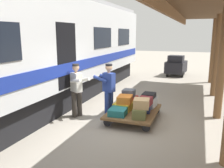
{
  "coord_description": "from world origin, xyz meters",
  "views": [
    {
      "loc": [
        -1.78,
        6.41,
        2.63
      ],
      "look_at": [
        0.62,
        -0.09,
        1.15
      ],
      "focal_mm": 38.03,
      "sensor_mm": 36.0,
      "label": 1
    }
  ],
  "objects_px": {
    "suitcase_maroon_trunk": "(145,102)",
    "baggage_tug": "(176,66)",
    "train_car": "(27,51)",
    "suitcase_navy_fabric": "(144,108)",
    "suitcase_orange_carryall": "(125,99)",
    "suitcase_tan_vintage": "(141,103)",
    "suitcase_black_hardshell": "(149,95)",
    "porter_in_overalls": "(108,88)",
    "suitcase_olive_duffel": "(140,113)",
    "luggage_cart": "(134,112)",
    "porter_by_door": "(77,88)",
    "suitcase_red_plastic": "(129,101)",
    "suitcase_slate_roller": "(129,93)",
    "suitcase_teal_softside": "(118,111)",
    "suitcase_yellow_case": "(124,106)",
    "suitcase_gray_aluminum": "(147,102)"
  },
  "relations": [
    {
      "from": "suitcase_maroon_trunk",
      "to": "baggage_tug",
      "type": "distance_m",
      "value": 8.59
    },
    {
      "from": "train_car",
      "to": "suitcase_navy_fabric",
      "type": "distance_m",
      "value": 4.22
    },
    {
      "from": "suitcase_maroon_trunk",
      "to": "suitcase_orange_carryall",
      "type": "relative_size",
      "value": 1.06
    },
    {
      "from": "suitcase_navy_fabric",
      "to": "suitcase_tan_vintage",
      "type": "bearing_deg",
      "value": 94.34
    },
    {
      "from": "suitcase_tan_vintage",
      "to": "suitcase_black_hardshell",
      "type": "xyz_separation_m",
      "value": [
        0.0,
        -1.07,
        -0.03
      ]
    },
    {
      "from": "suitcase_navy_fabric",
      "to": "porter_in_overalls",
      "type": "xyz_separation_m",
      "value": [
        1.17,
        -0.06,
        0.53
      ]
    },
    {
      "from": "suitcase_olive_duffel",
      "to": "train_car",
      "type": "bearing_deg",
      "value": -2.23
    },
    {
      "from": "train_car",
      "to": "suitcase_olive_duffel",
      "type": "bearing_deg",
      "value": 177.77
    },
    {
      "from": "luggage_cart",
      "to": "porter_by_door",
      "type": "distance_m",
      "value": 1.93
    },
    {
      "from": "porter_by_door",
      "to": "suitcase_navy_fabric",
      "type": "bearing_deg",
      "value": -170.95
    },
    {
      "from": "suitcase_maroon_trunk",
      "to": "porter_in_overalls",
      "type": "relative_size",
      "value": 0.32
    },
    {
      "from": "suitcase_navy_fabric",
      "to": "suitcase_red_plastic",
      "type": "height_order",
      "value": "suitcase_red_plastic"
    },
    {
      "from": "luggage_cart",
      "to": "suitcase_orange_carryall",
      "type": "height_order",
      "value": "suitcase_orange_carryall"
    },
    {
      "from": "suitcase_black_hardshell",
      "to": "porter_by_door",
      "type": "bearing_deg",
      "value": 23.07
    },
    {
      "from": "suitcase_navy_fabric",
      "to": "suitcase_olive_duffel",
      "type": "distance_m",
      "value": 0.54
    },
    {
      "from": "suitcase_maroon_trunk",
      "to": "suitcase_navy_fabric",
      "type": "bearing_deg",
      "value": -19.99
    },
    {
      "from": "train_car",
      "to": "suitcase_slate_roller",
      "type": "relative_size",
      "value": 44.52
    },
    {
      "from": "train_car",
      "to": "suitcase_black_hardshell",
      "type": "height_order",
      "value": "train_car"
    },
    {
      "from": "train_car",
      "to": "suitcase_teal_softside",
      "type": "xyz_separation_m",
      "value": [
        -3.23,
        0.15,
        -1.66
      ]
    },
    {
      "from": "suitcase_teal_softside",
      "to": "suitcase_slate_roller",
      "type": "relative_size",
      "value": 1.58
    },
    {
      "from": "suitcase_yellow_case",
      "to": "suitcase_tan_vintage",
      "type": "bearing_deg",
      "value": 143.58
    },
    {
      "from": "suitcase_olive_duffel",
      "to": "suitcase_maroon_trunk",
      "type": "bearing_deg",
      "value": -92.24
    },
    {
      "from": "suitcase_olive_duffel",
      "to": "suitcase_black_hardshell",
      "type": "relative_size",
      "value": 1.27
    },
    {
      "from": "suitcase_slate_roller",
      "to": "suitcase_red_plastic",
      "type": "bearing_deg",
      "value": -76.29
    },
    {
      "from": "suitcase_slate_roller",
      "to": "suitcase_maroon_trunk",
      "type": "bearing_deg",
      "value": 141.84
    },
    {
      "from": "suitcase_maroon_trunk",
      "to": "suitcase_olive_duffel",
      "type": "bearing_deg",
      "value": 87.76
    },
    {
      "from": "suitcase_navy_fabric",
      "to": "suitcase_red_plastic",
      "type": "distance_m",
      "value": 0.83
    },
    {
      "from": "suitcase_orange_carryall",
      "to": "suitcase_tan_vintage",
      "type": "relative_size",
      "value": 1.2
    },
    {
      "from": "train_car",
      "to": "baggage_tug",
      "type": "xyz_separation_m",
      "value": [
        -3.99,
        -8.97,
        -1.43
      ]
    },
    {
      "from": "suitcase_teal_softside",
      "to": "suitcase_tan_vintage",
      "type": "height_order",
      "value": "suitcase_tan_vintage"
    },
    {
      "from": "suitcase_maroon_trunk",
      "to": "suitcase_black_hardshell",
      "type": "distance_m",
      "value": 0.58
    },
    {
      "from": "suitcase_navy_fabric",
      "to": "suitcase_olive_duffel",
      "type": "height_order",
      "value": "suitcase_olive_duffel"
    },
    {
      "from": "porter_in_overalls",
      "to": "suitcase_slate_roller",
      "type": "bearing_deg",
      "value": -140.53
    },
    {
      "from": "suitcase_gray_aluminum",
      "to": "suitcase_black_hardshell",
      "type": "xyz_separation_m",
      "value": [
        -0.03,
        -0.04,
        0.22
      ]
    },
    {
      "from": "suitcase_red_plastic",
      "to": "suitcase_gray_aluminum",
      "type": "height_order",
      "value": "suitcase_gray_aluminum"
    },
    {
      "from": "suitcase_black_hardshell",
      "to": "porter_in_overalls",
      "type": "xyz_separation_m",
      "value": [
        1.2,
        0.52,
        0.25
      ]
    },
    {
      "from": "suitcase_navy_fabric",
      "to": "suitcase_teal_softside",
      "type": "bearing_deg",
      "value": 40.1
    },
    {
      "from": "suitcase_yellow_case",
      "to": "porter_by_door",
      "type": "distance_m",
      "value": 1.58
    },
    {
      "from": "suitcase_slate_roller",
      "to": "suitcase_tan_vintage",
      "type": "distance_m",
      "value": 1.2
    },
    {
      "from": "suitcase_olive_duffel",
      "to": "suitcase_tan_vintage",
      "type": "bearing_deg",
      "value": -134.44
    },
    {
      "from": "suitcase_yellow_case",
      "to": "suitcase_maroon_trunk",
      "type": "height_order",
      "value": "suitcase_maroon_trunk"
    },
    {
      "from": "suitcase_yellow_case",
      "to": "suitcase_gray_aluminum",
      "type": "height_order",
      "value": "suitcase_gray_aluminum"
    },
    {
      "from": "suitcase_yellow_case",
      "to": "suitcase_gray_aluminum",
      "type": "relative_size",
      "value": 1.22
    },
    {
      "from": "luggage_cart",
      "to": "suitcase_gray_aluminum",
      "type": "distance_m",
      "value": 0.65
    },
    {
      "from": "suitcase_navy_fabric",
      "to": "suitcase_olive_duffel",
      "type": "bearing_deg",
      "value": 90.0
    },
    {
      "from": "train_car",
      "to": "porter_in_overalls",
      "type": "xyz_separation_m",
      "value": [
        -2.69,
        -0.44,
        -1.14
      ]
    },
    {
      "from": "suitcase_slate_roller",
      "to": "suitcase_olive_duffel",
      "type": "bearing_deg",
      "value": 121.18
    },
    {
      "from": "train_car",
      "to": "suitcase_red_plastic",
      "type": "xyz_separation_m",
      "value": [
        -3.23,
        -0.92,
        -1.62
      ]
    },
    {
      "from": "luggage_cart",
      "to": "suitcase_olive_duffel",
      "type": "bearing_deg",
      "value": 120.7
    },
    {
      "from": "suitcase_red_plastic",
      "to": "baggage_tug",
      "type": "distance_m",
      "value": 8.08
    }
  ]
}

